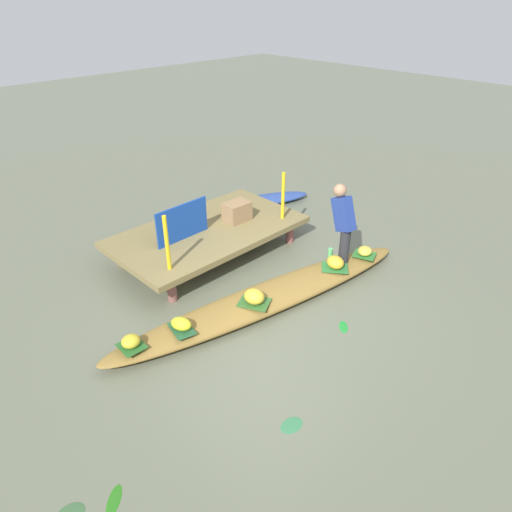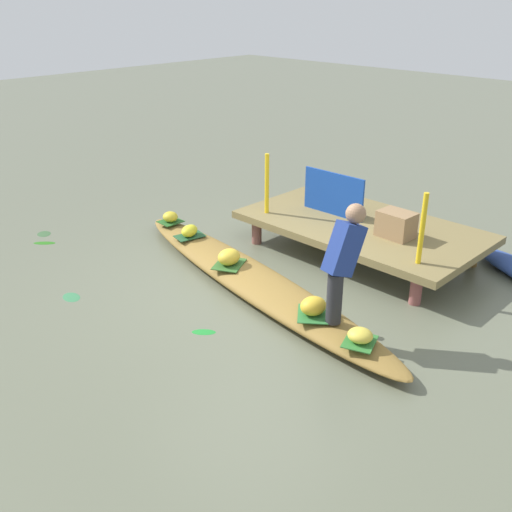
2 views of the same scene
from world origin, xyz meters
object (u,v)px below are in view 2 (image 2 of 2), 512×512
Objects in this scene: banana_bunch_1 at (313,306)px; banana_bunch_4 at (229,257)px; vendor_boat at (252,280)px; banana_bunch_3 at (360,335)px; market_banner at (333,194)px; banana_bunch_2 at (189,231)px; water_bottle at (338,304)px; banana_bunch_0 at (170,217)px; produce_crate at (396,224)px; vendor_person at (343,258)px.

banana_bunch_1 is 0.96× the size of banana_bunch_4.
banana_bunch_3 reaches higher than vendor_boat.
market_banner is (-0.16, 1.77, 0.64)m from vendor_boat.
banana_bunch_2 is 2.74m from water_bottle.
banana_bunch_1 is (1.17, -0.28, 0.21)m from vendor_boat.
banana_bunch_2 is (0.63, -0.16, 0.00)m from banana_bunch_0.
vendor_boat is 1.97m from produce_crate.
market_banner is (-1.34, 2.05, 0.43)m from banana_bunch_1.
banana_bunch_1 is 0.29× the size of market_banner.
vendor_person is (0.26, 0.11, 0.60)m from banana_bunch_1.
produce_crate is (1.08, -0.10, -0.13)m from market_banner.
banana_bunch_0 is 2.38m from market_banner.
banana_bunch_0 is 3.38m from water_bottle.
vendor_boat is 11.39× the size of produce_crate.
banana_bunch_4 is (-2.18, 0.32, 0.03)m from banana_bunch_3.
vendor_boat is 17.53× the size of banana_bunch_1.
water_bottle is (0.16, 0.22, -0.01)m from banana_bunch_1.
produce_crate is at bearing -6.37° from market_banner.
banana_bunch_2 is 1.50× the size of water_bottle.
banana_bunch_2 is at bearing -14.42° from banana_bunch_0.
water_bottle is (3.36, -0.41, 0.01)m from banana_bunch_0.
banana_bunch_1 reaches higher than water_bottle.
produce_crate reaches higher than banana_bunch_3.
water_bottle is 0.43× the size of produce_crate.
vendor_boat is at bearing -9.80° from banana_bunch_0.
banana_bunch_4 is at bearing -160.66° from vendor_boat.
banana_bunch_0 is 3.93m from banana_bunch_3.
water_bottle is (-0.10, 0.11, -0.60)m from vendor_person.
banana_bunch_4 is 1.58× the size of water_bottle.
vendor_person is (2.83, -0.36, 0.62)m from banana_bunch_2.
banana_bunch_3 is at bearing -27.00° from vendor_person.
vendor_person is at bearing -51.66° from market_banner.
banana_bunch_2 is 2.92m from vendor_person.
vendor_person is at bearing 153.00° from banana_bunch_3.
produce_crate reaches higher than banana_bunch_1.
banana_bunch_4 is (1.05, -0.24, 0.02)m from banana_bunch_2.
banana_bunch_1 reaches higher than vendor_boat.
banana_bunch_3 is 2.26m from produce_crate.
banana_bunch_3 is (3.86, -0.73, -0.00)m from banana_bunch_0.
banana_bunch_2 is 2.76m from produce_crate.
produce_crate is (2.94, 1.32, 0.32)m from banana_bunch_0.
vendor_boat is at bearing 168.39° from banana_bunch_3.
banana_bunch_4 reaches higher than banana_bunch_1.
market_banner is at bearing 132.97° from banana_bunch_3.
banana_bunch_1 is 1.99m from produce_crate.
banana_bunch_0 is 3.55m from vendor_person.
water_bottle is at bearing -76.44° from produce_crate.
banana_bunch_4 reaches higher than vendor_boat.
water_bottle is at bearing -7.01° from banana_bunch_0.
vendor_boat is 1.88m from banana_bunch_3.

